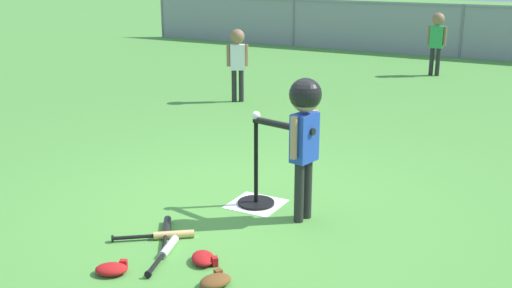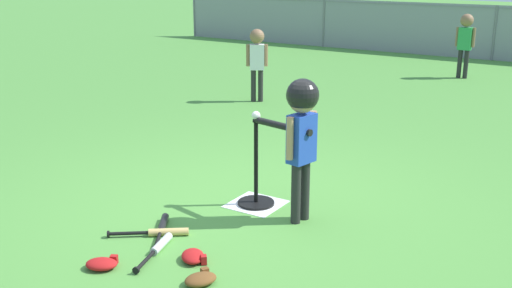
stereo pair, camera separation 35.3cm
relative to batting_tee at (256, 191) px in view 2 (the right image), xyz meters
The scene contains 14 objects.
ground_plane 0.17m from the batting_tee, 132.93° to the right, with size 60.00×60.00×0.00m, color #51933D.
home_plate 0.12m from the batting_tee, 116.57° to the right, with size 0.44×0.44×0.01m, color white.
batting_tee is the anchor object (origin of this frame).
baseball_on_tee 0.67m from the batting_tee, 90.00° to the right, with size 0.07×0.07×0.07m, color white.
batter_child 0.86m from the batting_tee, 11.64° to the right, with size 0.63×0.33×1.18m.
fielder_deep_right 7.06m from the batting_tee, 90.60° to the left, with size 0.34×0.23×1.14m.
fielder_deep_center 4.10m from the batting_tee, 122.33° to the left, with size 0.28×0.22×1.08m.
spare_bat_silver 1.15m from the batting_tee, 96.00° to the right, with size 0.22×0.56×0.06m.
spare_bat_wood 0.98m from the batting_tee, 106.67° to the right, with size 0.53×0.42×0.06m.
spare_bat_black 0.93m from the batting_tee, 111.05° to the right, with size 0.38×0.53×0.06m.
glove_by_plate 1.42m from the batting_tee, 72.31° to the right, with size 0.24×0.27×0.07m.
glove_near_bats 1.14m from the batting_tee, 80.40° to the right, with size 0.27×0.27×0.07m.
glove_tossed_aside 1.58m from the batting_tee, 99.97° to the right, with size 0.27×0.24×0.07m.
outfield_fence 9.49m from the batting_tee, 90.48° to the left, with size 16.06×0.06×1.15m.
Camera 2 is at (2.75, -4.09, 2.04)m, focal length 42.86 mm.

